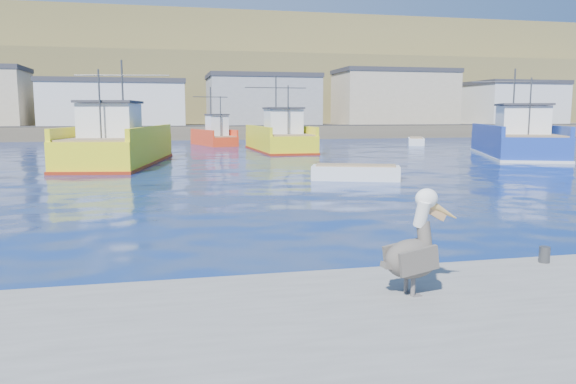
# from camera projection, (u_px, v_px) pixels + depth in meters

# --- Properties ---
(ground) EXTENTS (260.00, 260.00, 0.00)m
(ground) POSITION_uv_depth(u_px,v_px,m) (335.00, 253.00, 13.15)
(ground) COLOR #071156
(ground) RESTS_ON ground
(dock_bollards) EXTENTS (36.20, 0.20, 0.30)m
(dock_bollards) POSITION_uv_depth(u_px,v_px,m) (425.00, 262.00, 9.91)
(dock_bollards) COLOR #4C4C4C
(dock_bollards) RESTS_ON dock
(far_shore) EXTENTS (200.00, 81.00, 24.00)m
(far_shore) POSITION_uv_depth(u_px,v_px,m) (180.00, 86.00, 117.48)
(far_shore) COLOR brown
(far_shore) RESTS_ON ground
(trawler_yellow_a) EXTENTS (6.87, 14.21, 6.81)m
(trawler_yellow_a) POSITION_uv_depth(u_px,v_px,m) (118.00, 146.00, 36.01)
(trawler_yellow_a) COLOR yellow
(trawler_yellow_a) RESTS_ON ground
(trawler_yellow_b) EXTENTS (5.50, 11.68, 6.55)m
(trawler_yellow_b) POSITION_uv_depth(u_px,v_px,m) (280.00, 139.00, 48.45)
(trawler_yellow_b) COLOR yellow
(trawler_yellow_b) RESTS_ON ground
(trawler_blue) EXTENTS (9.29, 13.99, 6.76)m
(trawler_blue) POSITION_uv_depth(u_px,v_px,m) (516.00, 141.00, 42.58)
(trawler_blue) COLOR #1B3A9A
(trawler_blue) RESTS_ON ground
(boat_orange) EXTENTS (4.39, 7.54, 5.92)m
(boat_orange) POSITION_uv_depth(u_px,v_px,m) (214.00, 136.00, 57.42)
(boat_orange) COLOR red
(boat_orange) RESTS_ON ground
(skiff_mid) EXTENTS (4.52, 2.88, 0.93)m
(skiff_mid) POSITION_uv_depth(u_px,v_px,m) (356.00, 174.00, 27.57)
(skiff_mid) COLOR silver
(skiff_mid) RESTS_ON ground
(skiff_far) EXTENTS (3.16, 4.66, 0.96)m
(skiff_far) POSITION_uv_depth(u_px,v_px,m) (416.00, 142.00, 58.36)
(skiff_far) COLOR silver
(skiff_far) RESTS_ON ground
(pelican) EXTENTS (1.32, 0.64, 1.63)m
(pelican) POSITION_uv_depth(u_px,v_px,m) (415.00, 250.00, 8.54)
(pelican) COLOR #595451
(pelican) RESTS_ON dock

